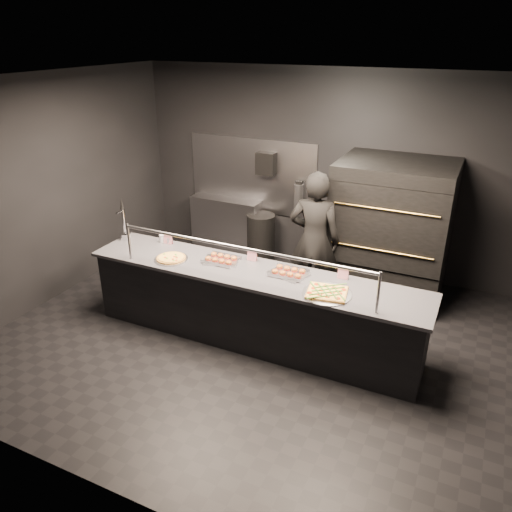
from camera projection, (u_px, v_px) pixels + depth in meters
name	position (u px, v px, depth m)	size (l,w,h in m)	color
room	(252.00, 223.00, 5.56)	(6.04, 6.00, 3.00)	black
service_counter	(252.00, 306.00, 5.94)	(4.10, 0.78, 1.37)	black
pizza_oven	(391.00, 230.00, 6.83)	(1.50, 1.23, 1.91)	black
prep_shelf	(227.00, 224.00, 8.47)	(1.20, 0.35, 0.90)	#99999E
towel_dispenser	(266.00, 163.00, 7.80)	(0.30, 0.20, 0.35)	black
fire_extinguisher	(298.00, 198.00, 7.80)	(0.14, 0.14, 0.51)	#B2B2B7
beer_tap	(124.00, 228.00, 6.57)	(0.15, 0.21, 0.57)	silver
round_pizza	(171.00, 258.00, 6.05)	(0.41, 0.41, 0.03)	silver
slider_tray_a	(221.00, 259.00, 6.00)	(0.47, 0.40, 0.06)	silver
slider_tray_b	(289.00, 272.00, 5.68)	(0.48, 0.41, 0.07)	silver
square_pizza	(327.00, 293.00, 5.25)	(0.52, 0.52, 0.05)	silver
condiment_jar	(164.00, 239.00, 6.51)	(0.16, 0.06, 0.11)	silver
tent_cards	(250.00, 254.00, 6.01)	(2.46, 0.04, 0.15)	white
trash_bin	(261.00, 237.00, 8.13)	(0.45, 0.45, 0.76)	black
worker	(314.00, 240.00, 6.57)	(0.68, 0.45, 1.86)	black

